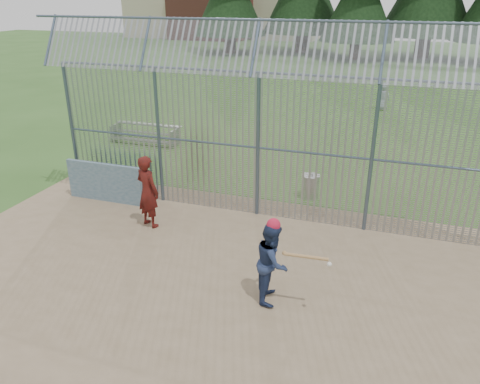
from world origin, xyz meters
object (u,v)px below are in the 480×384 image
(trash_can, at_px, (310,186))
(onlooker, at_px, (148,192))
(batter, at_px, (272,262))
(dugout_wall, at_px, (105,182))
(bleacher, at_px, (145,133))

(trash_can, bearing_deg, onlooker, -138.80)
(batter, bearing_deg, dugout_wall, 53.71)
(onlooker, distance_m, trash_can, 5.04)
(onlooker, bearing_deg, dugout_wall, -6.29)
(onlooker, bearing_deg, bleacher, -39.61)
(trash_can, bearing_deg, dugout_wall, -158.68)
(onlooker, relative_size, bleacher, 0.66)
(dugout_wall, relative_size, bleacher, 0.83)
(dugout_wall, xyz_separation_m, trash_can, (5.82, 2.27, -0.24))
(bleacher, bearing_deg, dugout_wall, -71.80)
(trash_can, height_order, bleacher, trash_can)
(trash_can, bearing_deg, bleacher, 155.69)
(bleacher, bearing_deg, batter, -48.27)
(trash_can, distance_m, bleacher, 8.46)
(batter, height_order, trash_can, batter)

